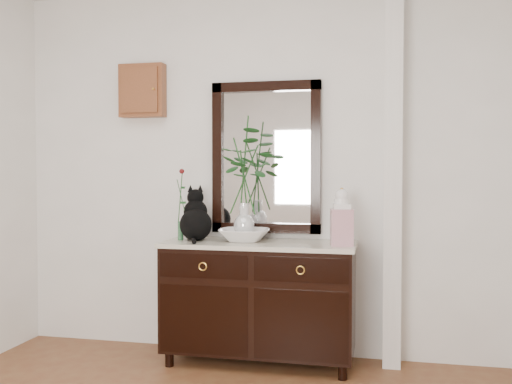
% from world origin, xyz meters
% --- Properties ---
extents(wall_back, '(3.60, 0.04, 2.70)m').
position_xyz_m(wall_back, '(0.00, 1.98, 1.35)').
color(wall_back, white).
rests_on(wall_back, ground).
extents(pilaster, '(0.12, 0.20, 2.70)m').
position_xyz_m(pilaster, '(1.00, 1.90, 1.35)').
color(pilaster, white).
rests_on(pilaster, ground).
extents(sideboard, '(1.33, 0.52, 0.82)m').
position_xyz_m(sideboard, '(0.10, 1.73, 0.47)').
color(sideboard, black).
rests_on(sideboard, ground).
extents(wall_mirror, '(0.80, 0.06, 1.10)m').
position_xyz_m(wall_mirror, '(0.10, 1.97, 1.44)').
color(wall_mirror, black).
rests_on(wall_mirror, wall_back).
extents(key_cabinet, '(0.35, 0.10, 0.40)m').
position_xyz_m(key_cabinet, '(-0.85, 1.94, 1.95)').
color(key_cabinet, brown).
rests_on(key_cabinet, wall_back).
extents(cat, '(0.36, 0.39, 0.37)m').
position_xyz_m(cat, '(-0.36, 1.74, 1.04)').
color(cat, black).
rests_on(cat, sideboard).
extents(lotus_bowl, '(0.38, 0.38, 0.09)m').
position_xyz_m(lotus_bowl, '(-0.01, 1.75, 0.89)').
color(lotus_bowl, white).
rests_on(lotus_bowl, sideboard).
extents(vase_branches, '(0.42, 0.42, 0.87)m').
position_xyz_m(vase_branches, '(-0.01, 1.75, 1.30)').
color(vase_branches, silver).
rests_on(vase_branches, lotus_bowl).
extents(bud_vase_rose, '(0.07, 0.07, 0.52)m').
position_xyz_m(bud_vase_rose, '(-0.47, 1.72, 1.11)').
color(bud_vase_rose, '#33683F').
rests_on(bud_vase_rose, sideboard).
extents(ginger_jar, '(0.16, 0.16, 0.38)m').
position_xyz_m(ginger_jar, '(0.67, 1.67, 1.04)').
color(ginger_jar, white).
rests_on(ginger_jar, sideboard).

